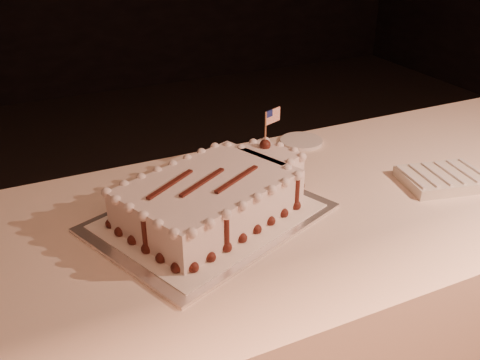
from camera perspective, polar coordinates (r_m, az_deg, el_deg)
name	(u,v)px	position (r m, az deg, el deg)	size (l,w,h in m)	color
banquet_table	(286,321)	(1.55, 4.94, -14.79)	(2.40, 0.80, 0.75)	#FFDDC5
cake_board	(210,217)	(1.27, -3.27, -4.00)	(0.52, 0.39, 0.01)	white
doily	(209,216)	(1.27, -3.27, -3.81)	(0.46, 0.35, 0.00)	white
sheet_cake	(217,194)	(1.26, -2.44, -1.50)	(0.51, 0.39, 0.19)	white
napkin_stack	(442,178)	(1.52, 20.77, 0.15)	(0.24, 0.19, 0.03)	silver
side_plate	(301,141)	(1.68, 6.57, 4.13)	(0.13, 0.13, 0.01)	white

